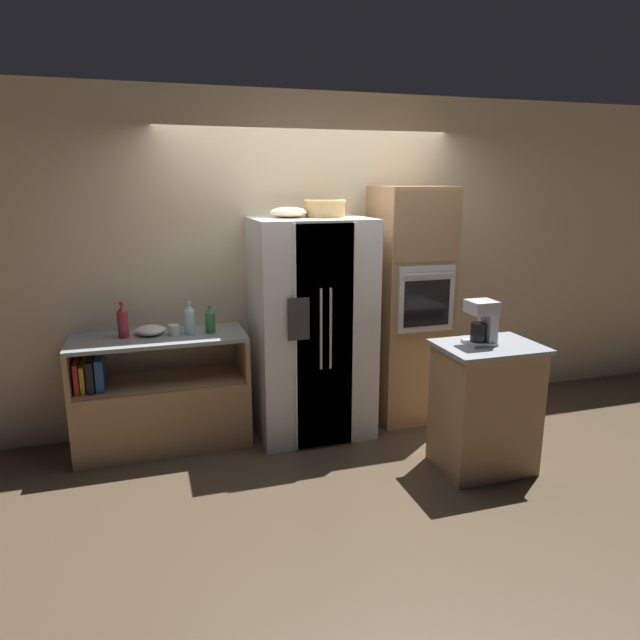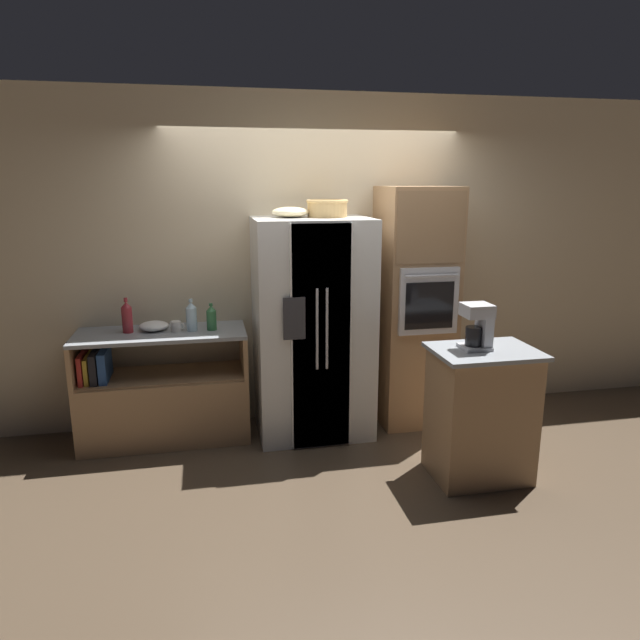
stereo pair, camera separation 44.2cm
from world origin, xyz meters
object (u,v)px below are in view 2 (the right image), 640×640
object	(u,v)px
wicker_basket	(327,208)
bottle_wide	(127,317)
wall_oven	(415,307)
fruit_bowl	(290,212)
bottle_tall	(191,316)
mixing_bowl	(154,326)
refrigerator	(313,328)
coffee_maker	(479,325)
mug	(176,326)
bottle_short	(211,318)

from	to	relation	value
wicker_basket	bottle_wide	distance (m)	1.81
wall_oven	fruit_bowl	size ratio (longest dim) A/B	6.90
bottle_tall	mixing_bowl	xyz separation A→B (m)	(-0.30, 0.07, -0.08)
wicker_basket	fruit_bowl	distance (m)	0.30
fruit_bowl	mixing_bowl	world-z (taller)	fruit_bowl
refrigerator	fruit_bowl	distance (m)	0.96
bottle_tall	wall_oven	bearing A→B (deg)	-0.43
wall_oven	coffee_maker	size ratio (longest dim) A/B	6.43
bottle_wide	mug	bearing A→B (deg)	-6.56
wicker_basket	mug	bearing A→B (deg)	179.59
wall_oven	mixing_bowl	world-z (taller)	wall_oven
refrigerator	fruit_bowl	xyz separation A→B (m)	(-0.16, 0.08, 0.94)
wicker_basket	fruit_bowl	bearing A→B (deg)	177.83
refrigerator	coffee_maker	distance (m)	1.40
wall_oven	bottle_wide	world-z (taller)	wall_oven
fruit_bowl	bottle_tall	world-z (taller)	fruit_bowl
mug	coffee_maker	distance (m)	2.33
wicker_basket	fruit_bowl	world-z (taller)	wicker_basket
fruit_bowl	mug	xyz separation A→B (m)	(-0.93, -0.00, -0.89)
bottle_short	bottle_wide	xyz separation A→B (m)	(-0.65, 0.05, 0.02)
bottle_short	mug	distance (m)	0.28
fruit_bowl	bottle_short	world-z (taller)	fruit_bowl
bottle_tall	bottle_wide	bearing A→B (deg)	174.89
wall_oven	bottle_tall	bearing A→B (deg)	179.57
wall_oven	fruit_bowl	xyz separation A→B (m)	(-1.07, 0.02, 0.82)
fruit_bowl	bottle_short	xyz separation A→B (m)	(-0.65, -0.01, -0.83)
refrigerator	mug	distance (m)	1.10
bottle_tall	mug	bearing A→B (deg)	179.46
wall_oven	mixing_bowl	size ratio (longest dim) A/B	8.74
fruit_bowl	mixing_bowl	distance (m)	1.43
bottle_short	coffee_maker	size ratio (longest dim) A/B	0.69
bottle_short	bottle_wide	world-z (taller)	bottle_wide
wicker_basket	coffee_maker	world-z (taller)	wicker_basket
wall_oven	coffee_maker	world-z (taller)	wall_oven
bottle_tall	bottle_wide	world-z (taller)	bottle_wide
coffee_maker	mug	bearing A→B (deg)	153.00
wall_oven	coffee_maker	distance (m)	1.05
fruit_bowl	bottle_wide	xyz separation A→B (m)	(-1.31, 0.04, -0.80)
bottle_short	bottle_wide	distance (m)	0.66
refrigerator	wall_oven	size ratio (longest dim) A/B	0.88
wicker_basket	bottle_tall	distance (m)	1.39
mug	wicker_basket	bearing A→B (deg)	-0.41
fruit_bowl	mixing_bowl	xyz separation A→B (m)	(-1.11, 0.07, -0.89)
mixing_bowl	bottle_tall	bearing A→B (deg)	-13.22
mug	refrigerator	bearing A→B (deg)	-4.24
coffee_maker	bottle_short	bearing A→B (deg)	149.72
wicker_basket	coffee_maker	bearing A→B (deg)	-51.21
wicker_basket	bottle_wide	xyz separation A→B (m)	(-1.60, 0.05, -0.84)
bottle_tall	fruit_bowl	bearing A→B (deg)	0.26
refrigerator	mixing_bowl	bearing A→B (deg)	173.26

